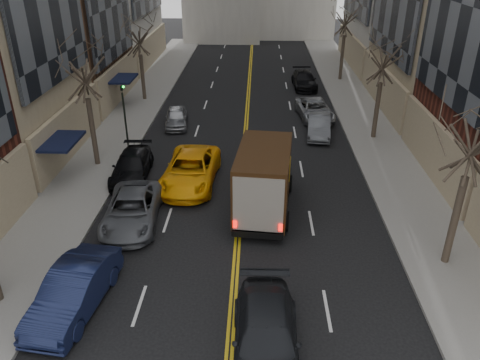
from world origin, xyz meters
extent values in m
cube|color=slate|center=(-9.00, 27.00, 0.07)|extent=(4.00, 66.00, 0.15)
cube|color=slate|center=(9.00, 27.00, 0.07)|extent=(4.00, 66.00, 0.15)
cube|color=black|center=(-10.00, 18.00, 2.40)|extent=(2.00, 3.00, 0.15)
cube|color=black|center=(-10.90, 18.00, 1.35)|extent=(0.20, 3.00, 2.50)
cube|color=black|center=(-10.00, 31.00, 2.40)|extent=(2.00, 3.00, 0.15)
cube|color=black|center=(-10.90, 31.00, 1.35)|extent=(0.20, 3.00, 2.50)
cylinder|color=#382D23|center=(-8.80, 20.00, 2.17)|extent=(0.30, 0.30, 4.05)
cylinder|color=#382D23|center=(-8.80, 33.00, 1.99)|extent=(0.30, 0.30, 3.69)
cylinder|color=#382D23|center=(8.80, 11.00, 2.13)|extent=(0.30, 0.30, 3.96)
cylinder|color=#382D23|center=(8.80, 25.00, 2.04)|extent=(0.30, 0.30, 3.78)
cylinder|color=#382D23|center=(8.80, 40.00, 2.22)|extent=(0.30, 0.30, 4.14)
cylinder|color=black|center=(-7.40, 22.00, 2.05)|extent=(0.12, 0.12, 3.80)
imported|color=black|center=(-7.40, 22.00, 4.40)|extent=(0.15, 0.18, 0.90)
sphere|color=#0CE526|center=(-7.25, 21.90, 4.35)|extent=(0.14, 0.14, 0.14)
cube|color=black|center=(1.20, 15.17, 0.55)|extent=(2.84, 6.63, 0.30)
cube|color=black|center=(1.43, 17.52, 1.56)|extent=(2.52, 1.94, 2.12)
cube|color=black|center=(1.15, 14.62, 2.01)|extent=(2.89, 5.15, 3.02)
cube|color=black|center=(0.90, 12.08, 0.55)|extent=(2.32, 0.41, 0.30)
cube|color=red|center=(-0.11, 12.16, 1.01)|extent=(0.19, 0.08, 0.35)
cube|color=red|center=(1.90, 11.96, 1.01)|extent=(0.19, 0.08, 0.35)
cube|color=gold|center=(-0.07, 14.79, 2.62)|extent=(0.13, 0.91, 0.91)
cube|color=gold|center=(2.37, 14.55, 2.62)|extent=(0.13, 0.91, 0.91)
cylinder|color=black|center=(0.22, 17.39, 0.48)|extent=(0.38, 0.99, 0.97)
cylinder|color=black|center=(2.59, 17.16, 0.48)|extent=(0.38, 0.99, 0.97)
cylinder|color=black|center=(-0.15, 13.58, 0.48)|extent=(0.38, 0.99, 0.97)
cylinder|color=black|center=(2.21, 13.35, 0.48)|extent=(0.38, 0.99, 0.97)
imported|color=black|center=(1.20, 5.82, 0.78)|extent=(2.25, 5.38, 1.55)
cube|color=black|center=(1.20, 6.59, 1.41)|extent=(0.13, 0.04, 0.09)
cube|color=blue|center=(1.20, 6.56, 1.41)|extent=(0.10, 0.01, 0.06)
imported|color=#FFAC0A|center=(-2.84, 17.90, 0.83)|extent=(3.05, 6.13, 1.67)
imported|color=black|center=(2.15, 13.25, 0.80)|extent=(0.47, 0.64, 1.60)
imported|color=#12193A|center=(-5.78, 7.78, 0.82)|extent=(2.38, 5.15, 1.64)
imported|color=#54565C|center=(-5.10, 13.69, 0.73)|extent=(2.83, 5.45, 1.47)
imported|color=black|center=(-6.30, 18.52, 0.70)|extent=(2.23, 4.94, 1.40)
imported|color=#96999D|center=(-5.10, 26.96, 0.66)|extent=(2.02, 4.04, 1.32)
imported|color=#54575D|center=(5.10, 25.42, 0.71)|extent=(1.93, 4.42, 1.41)
imported|color=#999CA0|center=(5.17, 29.00, 0.70)|extent=(2.92, 5.29, 1.40)
imported|color=black|center=(5.10, 37.36, 0.72)|extent=(2.24, 5.05, 1.44)
camera|label=1|loc=(0.77, -5.27, 12.18)|focal=35.00mm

